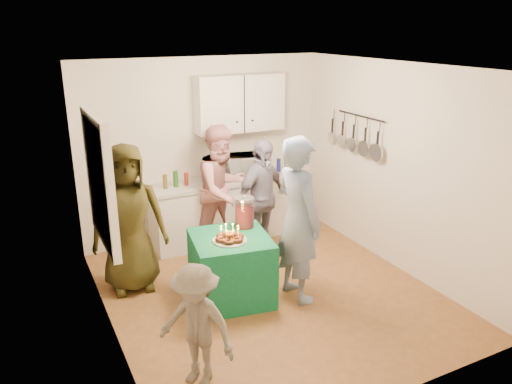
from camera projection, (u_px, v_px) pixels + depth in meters
name	position (u px, v px, depth m)	size (l,w,h in m)	color
floor	(269.00, 292.00, 5.90)	(4.00, 4.00, 0.00)	brown
ceiling	(272.00, 67.00, 5.07)	(4.00, 4.00, 0.00)	white
back_wall	(204.00, 149.00, 7.17)	(3.60, 3.60, 0.00)	silver
left_wall	(103.00, 215.00, 4.71)	(4.00, 4.00, 0.00)	silver
right_wall	(396.00, 168.00, 6.25)	(4.00, 4.00, 0.00)	silver
window_night	(98.00, 181.00, 4.90)	(0.04, 1.00, 1.20)	black
counter	(227.00, 210.00, 7.28)	(2.20, 0.58, 0.86)	white
countertop	(226.00, 181.00, 7.14)	(2.24, 0.62, 0.05)	beige
upper_cabinet	(240.00, 103.00, 7.05)	(1.30, 0.30, 0.80)	white
pot_rack	(358.00, 135.00, 6.71)	(0.12, 1.00, 0.60)	black
microwave	(247.00, 165.00, 7.23)	(0.58, 0.39, 0.32)	white
party_table	(231.00, 268.00, 5.67)	(0.85, 0.85, 0.76)	#0F693D
donut_cake	(230.00, 233.00, 5.43)	(0.38, 0.38, 0.18)	#381C0C
punch_jar	(244.00, 213.00, 5.79)	(0.22, 0.22, 0.34)	#B80E26
man_birthday	(298.00, 220.00, 5.54)	(0.70, 0.46, 1.91)	#7A8FB1
woman_back_left	(128.00, 219.00, 5.74)	(0.87, 0.56, 1.77)	#524B17
woman_back_center	(223.00, 190.00, 6.74)	(0.86, 0.67, 1.78)	#CA6977
woman_back_right	(261.00, 199.00, 6.65)	(0.94, 0.39, 1.61)	#181036
child_near_left	(196.00, 326.00, 4.25)	(0.74, 0.42, 1.14)	#5C5449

